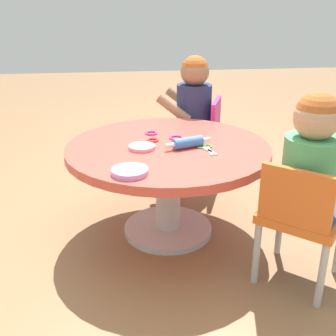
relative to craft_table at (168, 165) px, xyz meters
name	(u,v)px	position (x,y,z in m)	size (l,w,h in m)	color
ground_plane	(168,231)	(0.00, 0.00, -0.36)	(10.00, 10.00, 0.00)	olive
craft_table	(168,165)	(0.00, 0.00, 0.00)	(0.95, 0.95, 0.46)	silver
child_chair_left	(301,216)	(-0.46, -0.46, -0.05)	(0.42, 0.42, 0.54)	#B7B7BC
seated_child_left	(311,159)	(-0.43, -0.49, 0.17)	(0.44, 0.43, 0.51)	#3F4772
child_chair_right	(199,136)	(0.60, -0.27, -0.05)	(0.39, 0.39, 0.54)	#B7B7BC
seated_child_right	(193,99)	(0.61, -0.23, 0.17)	(0.37, 0.42, 0.51)	#3F4772
rolling_pin	(188,143)	(-0.05, -0.09, 0.13)	(0.09, 0.23, 0.05)	#3F72CC
craft_scissors	(207,149)	(-0.08, -0.17, 0.10)	(0.14, 0.08, 0.01)	silver
playdough_blob_0	(130,171)	(-0.32, 0.19, 0.11)	(0.14, 0.14, 0.02)	#CC99E5
playdough_blob_1	(142,147)	(-0.04, 0.12, 0.11)	(0.12, 0.12, 0.02)	pink
cookie_cutter_0	(153,140)	(0.07, 0.07, 0.11)	(0.06, 0.06, 0.01)	red
cookie_cutter_1	(176,138)	(0.09, -0.05, 0.11)	(0.07, 0.07, 0.01)	#D83FA5
cookie_cutter_2	(151,133)	(0.18, 0.06, 0.11)	(0.06, 0.06, 0.01)	#D83FA5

